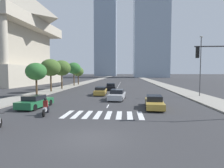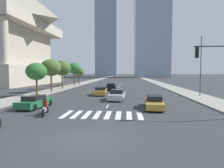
# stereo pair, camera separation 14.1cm
# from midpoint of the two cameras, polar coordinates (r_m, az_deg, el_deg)

# --- Properties ---
(ground_plane) EXTENTS (800.00, 800.00, 0.00)m
(ground_plane) POSITION_cam_midpoint_polar(r_m,az_deg,el_deg) (10.42, -6.78, -16.63)
(ground_plane) COLOR #333335
(sidewalk_east) EXTENTS (4.00, 260.00, 0.15)m
(sidewalk_east) POSITION_cam_midpoint_polar(r_m,az_deg,el_deg) (41.11, 19.42, -1.50)
(sidewalk_east) COLOR gray
(sidewalk_east) RESTS_ON ground
(sidewalk_west) EXTENTS (4.00, 260.00, 0.15)m
(sidewalk_west) POSITION_cam_midpoint_polar(r_m,az_deg,el_deg) (42.28, -15.40, -1.29)
(sidewalk_west) COLOR gray
(sidewalk_west) RESTS_ON ground
(crosswalk_near) EXTENTS (6.75, 2.99, 0.01)m
(crosswalk_near) POSITION_cam_midpoint_polar(r_m,az_deg,el_deg) (15.74, -2.69, -9.60)
(crosswalk_near) COLOR silver
(crosswalk_near) RESTS_ON ground
(lane_divider_center) EXTENTS (0.14, 50.00, 0.01)m
(lane_divider_center) POSITION_cam_midpoint_polar(r_m,az_deg,el_deg) (43.39, 1.99, -1.13)
(lane_divider_center) COLOR silver
(lane_divider_center) RESTS_ON ground
(motorcycle_third) EXTENTS (0.80, 2.22, 1.49)m
(motorcycle_third) POSITION_cam_midpoint_polar(r_m,az_deg,el_deg) (16.64, -19.93, -7.06)
(motorcycle_third) COLOR black
(motorcycle_third) RESTS_ON ground
(sedan_silver_0) EXTENTS (2.27, 4.64, 1.35)m
(sedan_silver_0) POSITION_cam_midpoint_polar(r_m,az_deg,el_deg) (24.13, 1.74, -3.47)
(sedan_silver_0) COLOR #B7BABF
(sedan_silver_0) RESTS_ON ground
(sedan_green_1) EXTENTS (2.21, 4.43, 1.31)m
(sedan_green_1) POSITION_cam_midpoint_polar(r_m,az_deg,el_deg) (20.30, -22.80, -5.15)
(sedan_green_1) COLOR #1E6038
(sedan_green_1) RESTS_ON ground
(sedan_gold_2) EXTENTS (1.86, 4.76, 1.28)m
(sedan_gold_2) POSITION_cam_midpoint_polar(r_m,az_deg,el_deg) (29.42, -3.40, -2.24)
(sedan_gold_2) COLOR #B28E38
(sedan_gold_2) RESTS_ON ground
(sedan_black_3) EXTENTS (2.20, 4.36, 1.41)m
(sedan_black_3) POSITION_cam_midpoint_polar(r_m,az_deg,el_deg) (37.17, -0.21, -0.94)
(sedan_black_3) COLOR black
(sedan_black_3) RESTS_ON ground
(sedan_gold_4) EXTENTS (2.11, 4.85, 1.24)m
(sedan_gold_4) POSITION_cam_midpoint_polar(r_m,az_deg,el_deg) (19.09, 13.18, -5.60)
(sedan_gold_4) COLOR #B28E38
(sedan_gold_4) RESTS_ON ground
(street_lamp_east) EXTENTS (0.50, 0.24, 8.73)m
(street_lamp_east) POSITION_cam_midpoint_polar(r_m,az_deg,el_deg) (29.64, 26.19, 6.21)
(street_lamp_east) COLOR #3F3F42
(street_lamp_east) RESTS_ON sidewalk_east
(street_tree_nearest) EXTENTS (3.10, 3.10, 4.92)m
(street_tree_nearest) POSITION_cam_midpoint_polar(r_m,az_deg,el_deg) (30.03, -22.48, 3.61)
(street_tree_nearest) COLOR #4C3823
(street_tree_nearest) RESTS_ON sidewalk_west
(street_tree_second) EXTENTS (3.60, 3.60, 5.87)m
(street_tree_second) POSITION_cam_midpoint_polar(r_m,az_deg,el_deg) (34.93, -18.47, 4.88)
(street_tree_second) COLOR #4C3823
(street_tree_second) RESTS_ON sidewalk_west
(street_tree_third) EXTENTS (3.81, 3.81, 6.03)m
(street_tree_third) POSITION_cam_midpoint_polar(r_m,az_deg,el_deg) (40.23, -15.29, 4.85)
(street_tree_third) COLOR #4C3823
(street_tree_third) RESTS_ON sidewalk_west
(street_tree_fourth) EXTENTS (3.56, 3.56, 6.07)m
(street_tree_fourth) POSITION_cam_midpoint_polar(r_m,az_deg,el_deg) (48.99, -11.62, 4.82)
(street_tree_fourth) COLOR #4C3823
(street_tree_fourth) RESTS_ON sidewalk_west
(street_tree_fifth) EXTENTS (3.10, 3.10, 5.04)m
(street_tree_fifth) POSITION_cam_midpoint_polar(r_m,az_deg,el_deg) (53.22, -10.29, 3.84)
(street_tree_fifth) COLOR #4C3823
(street_tree_fifth) RESTS_ON sidewalk_west
(office_tower_left_skyline) EXTENTS (20.99, 20.65, 116.28)m
(office_tower_left_skyline) POSITION_cam_midpoint_polar(r_m,az_deg,el_deg) (192.05, -1.62, 18.87)
(office_tower_left_skyline) COLOR #8C9EB2
(office_tower_left_skyline) RESTS_ON ground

